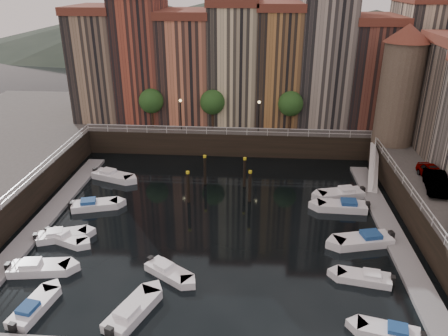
# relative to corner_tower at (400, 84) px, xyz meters

# --- Properties ---
(ground) EXTENTS (200.00, 200.00, 0.00)m
(ground) POSITION_rel_corner_tower_xyz_m (-20.00, -14.50, -10.19)
(ground) COLOR black
(ground) RESTS_ON ground
(quay_far) EXTENTS (80.00, 20.00, 3.00)m
(quay_far) POSITION_rel_corner_tower_xyz_m (-20.00, 11.50, -8.69)
(quay_far) COLOR black
(quay_far) RESTS_ON ground
(dock_left) EXTENTS (2.00, 28.00, 0.35)m
(dock_left) POSITION_rel_corner_tower_xyz_m (-36.20, -15.50, -10.02)
(dock_left) COLOR gray
(dock_left) RESTS_ON ground
(dock_right) EXTENTS (2.00, 28.00, 0.35)m
(dock_right) POSITION_rel_corner_tower_xyz_m (-3.80, -15.50, -10.02)
(dock_right) COLOR gray
(dock_right) RESTS_ON ground
(mountains) EXTENTS (145.00, 100.00, 18.00)m
(mountains) POSITION_rel_corner_tower_xyz_m (-18.28, 95.50, -2.28)
(mountains) COLOR #2D382D
(mountains) RESTS_ON ground
(far_terrace) EXTENTS (48.70, 10.30, 17.50)m
(far_terrace) POSITION_rel_corner_tower_xyz_m (-16.69, 9.00, 0.76)
(far_terrace) COLOR #93775D
(far_terrace) RESTS_ON quay_far
(corner_tower) EXTENTS (5.20, 5.20, 13.80)m
(corner_tower) POSITION_rel_corner_tower_xyz_m (0.00, 0.00, 0.00)
(corner_tower) COLOR #6B5B4C
(corner_tower) RESTS_ON quay_right
(promenade_trees) EXTENTS (21.20, 3.20, 5.20)m
(promenade_trees) POSITION_rel_corner_tower_xyz_m (-21.33, 3.70, -3.61)
(promenade_trees) COLOR black
(promenade_trees) RESTS_ON quay_far
(street_lamps) EXTENTS (10.36, 0.36, 4.18)m
(street_lamps) POSITION_rel_corner_tower_xyz_m (-21.00, 2.70, -4.30)
(street_lamps) COLOR black
(street_lamps) RESTS_ON quay_far
(railings) EXTENTS (36.08, 34.04, 0.52)m
(railings) POSITION_rel_corner_tower_xyz_m (-20.00, -9.62, -6.41)
(railings) COLOR white
(railings) RESTS_ON ground
(gangway) EXTENTS (2.78, 8.32, 3.73)m
(gangway) POSITION_rel_corner_tower_xyz_m (-2.90, -4.50, -8.28)
(gangway) COLOR white
(gangway) RESTS_ON ground
(mooring_pilings) EXTENTS (6.64, 4.72, 3.78)m
(mooring_pilings) POSITION_rel_corner_tower_xyz_m (-19.77, -8.97, -8.54)
(mooring_pilings) COLOR black
(mooring_pilings) RESTS_ON ground
(boat_left_0) EXTENTS (4.95, 2.39, 1.11)m
(boat_left_0) POSITION_rel_corner_tower_xyz_m (-33.16, -23.72, -9.82)
(boat_left_0) COLOR white
(boat_left_0) RESTS_ON ground
(boat_left_1) EXTENTS (4.37, 2.96, 0.99)m
(boat_left_1) POSITION_rel_corner_tower_xyz_m (-32.86, -19.29, -9.86)
(boat_left_1) COLOR white
(boat_left_1) RESTS_ON ground
(boat_left_2) EXTENTS (4.56, 2.90, 1.03)m
(boat_left_2) POSITION_rel_corner_tower_xyz_m (-33.34, -18.97, -9.85)
(boat_left_2) COLOR white
(boat_left_2) RESTS_ON ground
(boat_left_3) EXTENTS (4.88, 2.91, 1.09)m
(boat_left_3) POSITION_rel_corner_tower_xyz_m (-32.38, -13.27, -9.83)
(boat_left_3) COLOR white
(boat_left_3) RESTS_ON ground
(boat_left_4) EXTENTS (5.15, 3.31, 1.16)m
(boat_left_4) POSITION_rel_corner_tower_xyz_m (-32.69, -6.35, -9.80)
(boat_left_4) COLOR white
(boat_left_4) RESTS_ON ground
(boat_right_0) EXTENTS (4.28, 2.40, 0.96)m
(boat_right_0) POSITION_rel_corner_tower_xyz_m (-7.29, -28.53, -9.87)
(boat_right_0) COLOR white
(boat_right_0) RESTS_ON ground
(boat_right_1) EXTENTS (4.34, 2.23, 0.97)m
(boat_right_1) POSITION_rel_corner_tower_xyz_m (-7.66, -22.96, -9.87)
(boat_right_1) COLOR white
(boat_right_1) RESTS_ON ground
(boat_right_2) EXTENTS (5.42, 3.06, 1.21)m
(boat_right_2) POSITION_rel_corner_tower_xyz_m (-6.63, -17.84, -9.79)
(boat_right_2) COLOR white
(boat_right_2) RESTS_ON ground
(boat_right_3) EXTENTS (5.11, 2.01, 1.17)m
(boat_right_3) POSITION_rel_corner_tower_xyz_m (-7.40, -11.71, -9.80)
(boat_right_3) COLOR white
(boat_right_3) RESTS_ON ground
(boat_right_4) EXTENTS (5.13, 2.92, 1.15)m
(boat_right_4) POSITION_rel_corner_tower_xyz_m (-7.07, -8.91, -9.81)
(boat_right_4) COLOR white
(boat_right_4) RESTS_ON ground
(boat_near_0) EXTENTS (2.30, 4.51, 1.01)m
(boat_near_0) POSITION_rel_corner_tower_xyz_m (-31.40, -28.13, -9.85)
(boat_near_0) COLOR white
(boat_near_0) RESTS_ON ground
(boat_near_1) EXTENTS (3.38, 5.03, 1.14)m
(boat_near_1) POSITION_rel_corner_tower_xyz_m (-24.46, -28.01, -9.81)
(boat_near_1) COLOR white
(boat_near_1) RESTS_ON ground
(car_a) EXTENTS (2.23, 4.41, 1.44)m
(car_a) POSITION_rel_corner_tower_xyz_m (1.05, -10.57, -6.47)
(car_a) COLOR gray
(car_a) RESTS_ON quay_right
(car_b) EXTENTS (2.63, 5.12, 1.61)m
(car_b) POSITION_rel_corner_tower_xyz_m (0.55, -12.81, -6.39)
(car_b) COLOR gray
(car_b) RESTS_ON quay_right
(boat_extra_930) EXTENTS (4.19, 3.55, 0.98)m
(boat_extra_930) POSITION_rel_corner_tower_xyz_m (-22.86, -23.34, -9.86)
(boat_extra_930) COLOR white
(boat_extra_930) RESTS_ON ground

